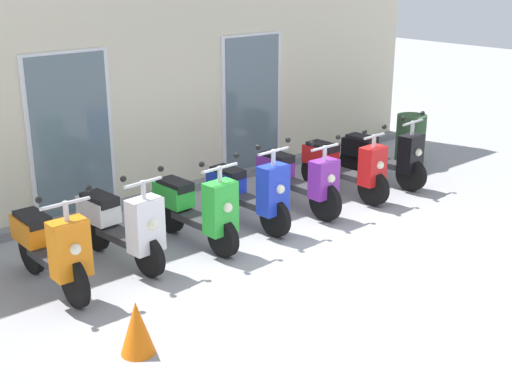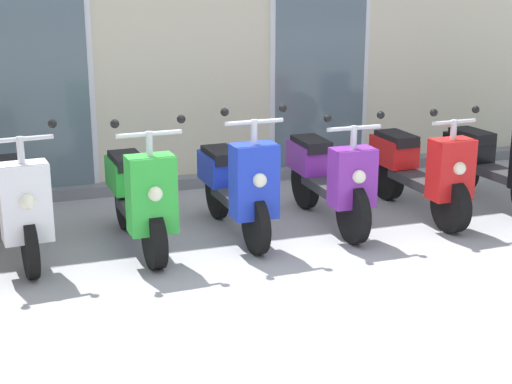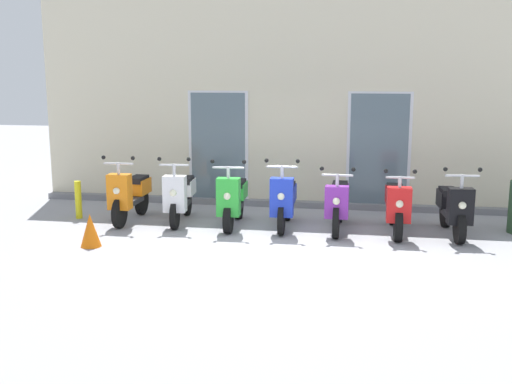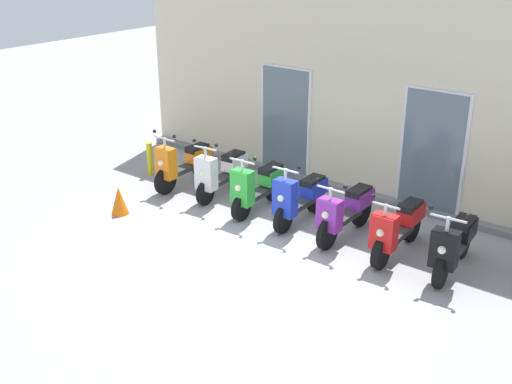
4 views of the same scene
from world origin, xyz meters
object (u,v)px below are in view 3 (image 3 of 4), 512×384
Objects in this scene: scooter_orange at (130,194)px; scooter_blue at (285,200)px; scooter_green at (233,199)px; scooter_purple at (338,203)px; scooter_white at (181,195)px; scooter_black at (453,208)px; scooter_red at (396,206)px; curb_bollard at (78,200)px; traffic_cone at (90,230)px.

scooter_blue is (2.81, 0.01, -0.01)m from scooter_orange.
scooter_green reaches higher than scooter_purple.
scooter_black is (4.69, -0.09, -0.04)m from scooter_white.
scooter_white is 1.01× the size of scooter_green.
scooter_red reaches higher than curb_bollard.
curb_bollard is at bearing -178.96° from scooter_white.
scooter_green is (0.99, -0.12, -0.02)m from scooter_white.
scooter_white is at bearing 62.85° from traffic_cone.
scooter_orange is at bearing -174.44° from scooter_white.
scooter_purple reaches higher than scooter_red.
scooter_purple is (0.92, 0.02, -0.02)m from scooter_blue.
scooter_blue reaches higher than scooter_white.
scooter_red is (0.96, -0.03, -0.01)m from scooter_purple.
scooter_purple is (1.82, 0.06, -0.01)m from scooter_green.
scooter_orange reaches higher than scooter_black.
scooter_blue reaches higher than scooter_orange.
scooter_red is at bearing 19.86° from traffic_cone.
scooter_black is at bearing 16.82° from traffic_cone.
scooter_green is at bearing 41.03° from traffic_cone.
scooter_purple is at bearing 179.23° from scooter_black.
scooter_blue is at bearing -178.80° from scooter_purple.
scooter_orange is 1.01× the size of scooter_black.
scooter_white is 0.94× the size of scooter_red.
curb_bollard is (-2.94, 0.09, -0.13)m from scooter_green.
scooter_orange is 3.09× the size of traffic_cone.
scooter_green reaches higher than scooter_black.
scooter_green is at bearing -7.05° from scooter_white.
traffic_cone is (-5.60, -1.69, -0.20)m from scooter_black.
scooter_white is (0.92, 0.09, -0.01)m from scooter_orange.
scooter_purple is (2.81, -0.06, -0.02)m from scooter_white.
scooter_white reaches higher than scooter_black.
scooter_orange is 3.73m from scooter_purple.
scooter_green is 2.96× the size of traffic_cone.
curb_bollard is (-6.64, 0.05, -0.11)m from scooter_black.
scooter_orange is 2.30× the size of curb_bollard.
traffic_cone is at bearing -117.15° from scooter_white.
curb_bollard is (-1.95, -0.04, -0.15)m from scooter_white.
scooter_orange is 1.91m from scooter_green.
scooter_orange is at bearing -179.79° from scooter_blue.
scooter_orange reaches higher than scooter_green.
scooter_blue reaches higher than scooter_green.
scooter_white is 0.97× the size of scooter_black.
scooter_white reaches higher than scooter_red.
scooter_white is 2.97× the size of traffic_cone.
scooter_black is (3.70, 0.04, -0.02)m from scooter_green.
scooter_white is at bearing 178.78° from scooter_purple.
scooter_blue is (1.89, -0.08, -0.00)m from scooter_white.
scooter_purple is at bearing 178.39° from scooter_red.
curb_bollard is 2.03m from traffic_cone.
scooter_black is at bearing -1.04° from scooter_white.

